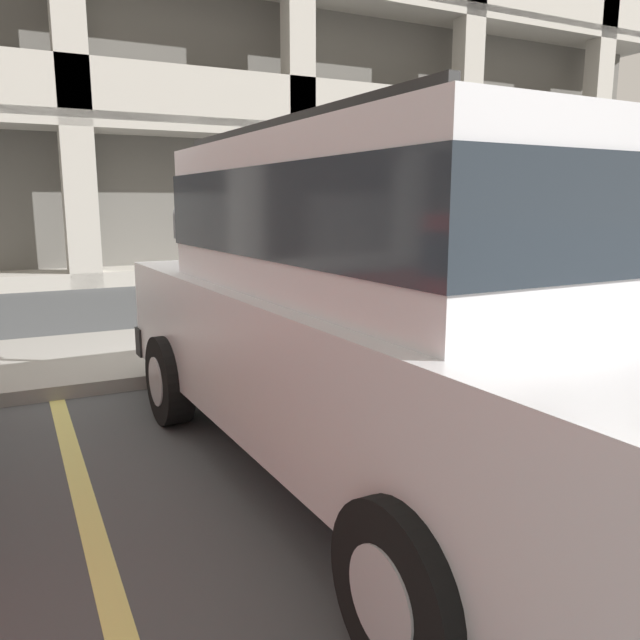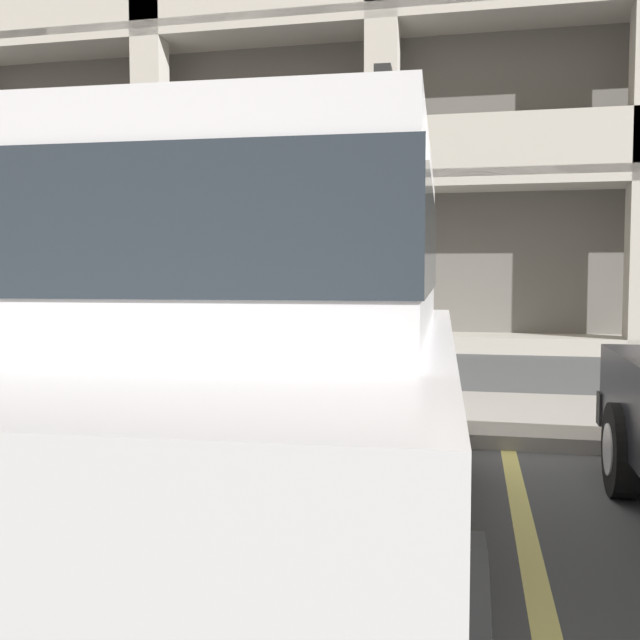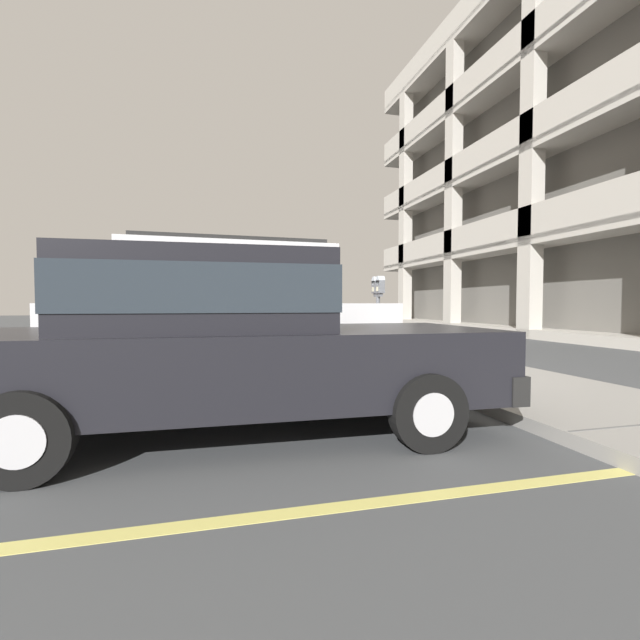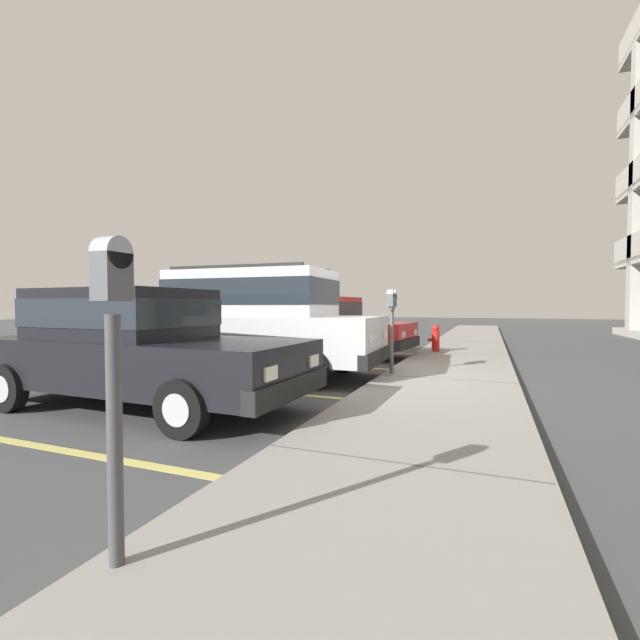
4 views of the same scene
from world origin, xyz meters
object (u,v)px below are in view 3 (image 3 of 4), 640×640
Objects in this scene: red_sedan at (226,317)px; parking_meter_near at (378,298)px; silver_suv at (231,306)px; dark_hatchback at (227,339)px; fire_hydrant at (331,328)px.

red_sedan is 3.12× the size of parking_meter_near.
silver_suv is 1.07× the size of dark_hatchback.
dark_hatchback is at bearing -22.54° from fire_hydrant.
parking_meter_near is (-3.19, 2.70, 0.40)m from dark_hatchback.
fire_hydrant is at bearing 175.79° from parking_meter_near.
dark_hatchback is 4.20m from parking_meter_near.
red_sedan is (-3.45, 0.06, -0.27)m from silver_suv.
silver_suv is 5.33m from fire_hydrant.
parking_meter_near is at bearing 44.83° from red_sedan.
fire_hydrant is at bearing 145.44° from silver_suv.
red_sedan is at bearing 179.16° from dark_hatchback.
silver_suv reaches higher than red_sedan.
dark_hatchback is at bearing 3.38° from red_sedan.
red_sedan reaches higher than fire_hydrant.
red_sedan is at bearing -69.81° from fire_hydrant.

